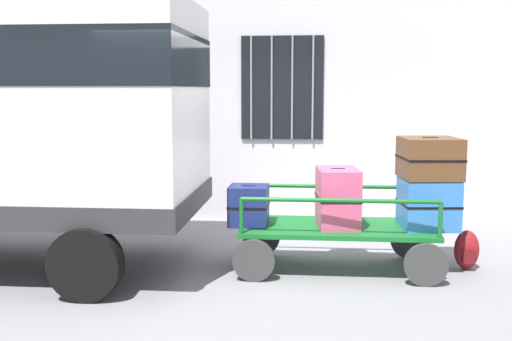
# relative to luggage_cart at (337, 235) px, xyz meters

# --- Properties ---
(ground_plane) EXTENTS (40.00, 40.00, 0.00)m
(ground_plane) POSITION_rel_luggage_cart_xyz_m (-1.01, -0.15, -0.39)
(ground_plane) COLOR gray
(building_wall) EXTENTS (12.00, 0.38, 5.00)m
(building_wall) POSITION_rel_luggage_cart_xyz_m (-1.01, 2.54, 2.11)
(building_wall) COLOR silver
(building_wall) RESTS_ON ground
(luggage_cart) EXTENTS (2.19, 1.08, 0.49)m
(luggage_cart) POSITION_rel_luggage_cart_xyz_m (0.00, 0.00, 0.00)
(luggage_cart) COLOR #146023
(luggage_cart) RESTS_ON ground
(cart_railing) EXTENTS (2.07, 0.95, 0.38)m
(cart_railing) POSITION_rel_luggage_cart_xyz_m (0.00, -0.00, 0.42)
(cart_railing) COLOR #146023
(cart_railing) RESTS_ON luggage_cart
(suitcase_left_bottom) EXTENTS (0.44, 0.43, 0.44)m
(suitcase_left_bottom) POSITION_rel_luggage_cart_xyz_m (-0.97, -0.04, 0.32)
(suitcase_left_bottom) COLOR navy
(suitcase_left_bottom) RESTS_ON luggage_cart
(suitcase_midleft_bottom) EXTENTS (0.50, 0.67, 0.64)m
(suitcase_midleft_bottom) POSITION_rel_luggage_cart_xyz_m (0.00, -0.01, 0.42)
(suitcase_midleft_bottom) COLOR #CC4C72
(suitcase_midleft_bottom) RESTS_ON luggage_cart
(suitcase_center_bottom) EXTENTS (0.63, 0.61, 0.54)m
(suitcase_center_bottom) POSITION_rel_luggage_cart_xyz_m (0.97, -0.01, 0.37)
(suitcase_center_bottom) COLOR #3372C6
(suitcase_center_bottom) RESTS_ON luggage_cart
(suitcase_center_middle) EXTENTS (0.65, 0.67, 0.44)m
(suitcase_center_middle) POSITION_rel_luggage_cart_xyz_m (0.97, 0.02, 0.86)
(suitcase_center_middle) COLOR brown
(suitcase_center_middle) RESTS_ON suitcase_center_bottom
(backpack) EXTENTS (0.27, 0.22, 0.44)m
(backpack) POSITION_rel_luggage_cart_xyz_m (1.43, 0.12, -0.17)
(backpack) COLOR maroon
(backpack) RESTS_ON ground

